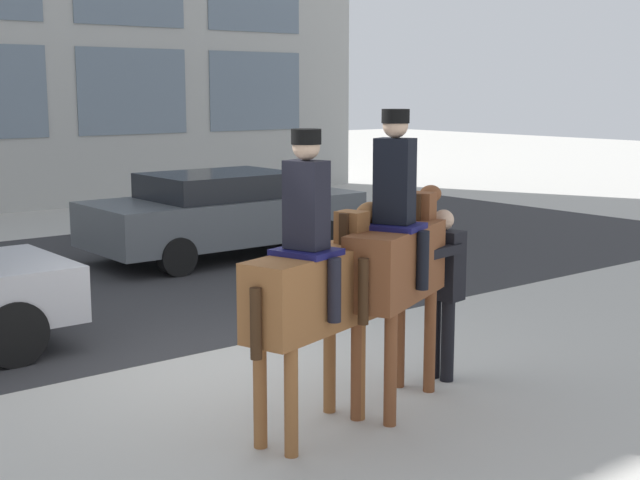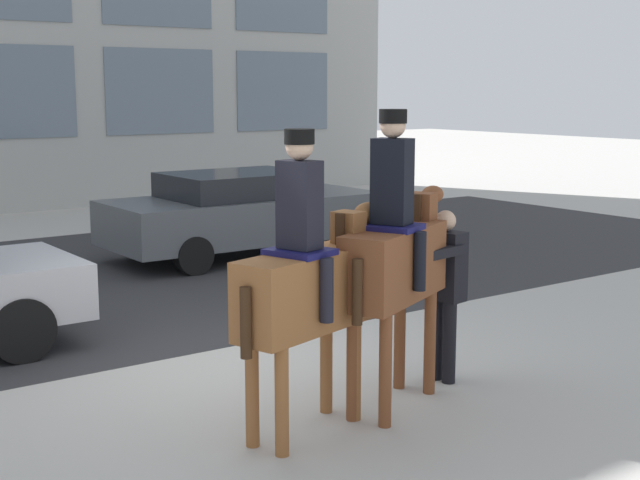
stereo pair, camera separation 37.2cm
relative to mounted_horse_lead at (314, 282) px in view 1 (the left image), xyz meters
The scene contains 6 objects.
ground_plane 2.44m from the mounted_horse_lead, 77.97° to the left, with size 80.00×80.00×0.00m, color #B2AFA8.
road_surface 6.91m from the mounted_horse_lead, 86.35° to the left, with size 25.17×8.50×0.01m.
mounted_horse_lead is the anchor object (origin of this frame).
mounted_horse_companion 0.99m from the mounted_horse_lead, ahead, with size 1.65×0.98×2.66m.
pedestrian_bystander 1.85m from the mounted_horse_lead, ahead, with size 0.82×0.53×1.69m.
street_car_far_lane 8.05m from the mounted_horse_lead, 62.82° to the left, with size 4.67×2.05×1.44m.
Camera 1 is at (-4.80, -7.59, 2.82)m, focal length 50.00 mm.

